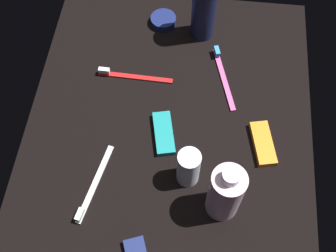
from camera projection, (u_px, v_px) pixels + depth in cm
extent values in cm
cube|color=black|center=(168.00, 134.00, 96.33)|extent=(84.00, 64.00, 1.20)
cylinder|color=#191E42|center=(204.00, 6.00, 101.53)|extent=(5.85, 5.85, 18.74)
cylinder|color=silver|center=(225.00, 193.00, 81.35)|extent=(6.63, 6.63, 14.38)
cylinder|color=silver|center=(231.00, 177.00, 74.08)|extent=(3.20, 3.20, 2.20)
cylinder|color=silver|center=(188.00, 168.00, 86.29)|extent=(4.72, 4.72, 9.98)
cube|color=#E55999|center=(224.00, 78.00, 102.33)|extent=(17.59, 6.31, 0.90)
cube|color=#338CCC|center=(217.00, 51.00, 104.97)|extent=(2.81, 1.80, 1.20)
cube|color=white|center=(95.00, 183.00, 89.55)|extent=(17.85, 4.93, 0.90)
cube|color=white|center=(80.00, 215.00, 85.20)|extent=(2.77, 1.62, 1.20)
cube|color=red|center=(135.00, 77.00, 102.60)|extent=(1.70, 18.03, 0.90)
cube|color=white|center=(104.00, 70.00, 102.18)|extent=(1.17, 2.63, 1.20)
cube|color=orange|center=(263.00, 144.00, 93.63)|extent=(11.02, 6.17, 1.50)
cube|color=teal|center=(164.00, 133.00, 94.85)|extent=(11.04, 6.28, 1.50)
cylinder|color=navy|center=(163.00, 20.00, 110.52)|extent=(6.55, 6.55, 1.90)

